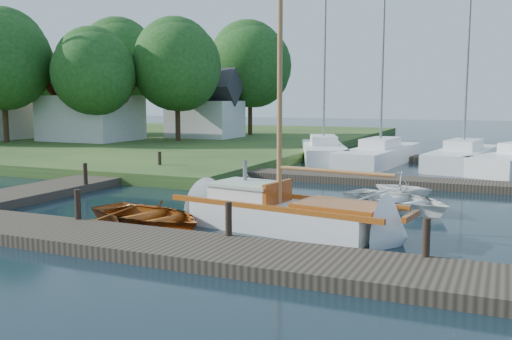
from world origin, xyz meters
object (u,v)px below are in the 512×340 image
at_px(tree_1, 3,60).
at_px(tree_7, 250,65).
at_px(marina_boat_1, 380,154).
at_px(marina_boat_2, 463,156).
at_px(mooring_post_1, 78,204).
at_px(mooring_post_3, 426,237).
at_px(tender_d, 404,184).
at_px(house_c, 205,110).
at_px(dinghy, 148,212).
at_px(tender_b, 247,178).
at_px(mooring_post_2, 229,219).
at_px(house_a, 91,106).
at_px(tree_5, 27,75).
at_px(mooring_post_5, 160,160).
at_px(tree_2, 94,72).
at_px(tender_c, 397,197).
at_px(marina_boat_0, 323,150).
at_px(tree_3, 177,65).
at_px(tree_4, 119,63).
at_px(mooring_post_4, 85,174).
at_px(sailboat, 291,218).

bearing_deg(tree_1, tree_7, 49.40).
height_order(marina_boat_1, marina_boat_2, marina_boat_2).
xyz_separation_m(mooring_post_1, mooring_post_3, (9.00, 0.00, 0.00)).
xyz_separation_m(mooring_post_1, tender_d, (7.20, 8.18, -0.16)).
bearing_deg(house_c, dinghy, -64.30).
bearing_deg(tender_b, mooring_post_2, -169.75).
distance_m(house_a, tree_5, 11.06).
height_order(mooring_post_5, tree_5, tree_5).
xyz_separation_m(marina_boat_2, tree_2, (-23.40, -0.16, 4.67)).
xyz_separation_m(mooring_post_5, tree_2, (-11.00, 9.05, 4.55)).
relative_size(tender_c, tender_d, 1.86).
bearing_deg(marina_boat_0, tree_1, 75.33).
bearing_deg(tender_c, mooring_post_2, -174.55).
bearing_deg(tree_2, mooring_post_2, -44.33).
bearing_deg(mooring_post_3, tree_3, 130.95).
bearing_deg(tree_3, tree_7, 75.96).
height_order(house_a, tree_7, tree_7).
distance_m(tree_2, tree_4, 9.01).
height_order(mooring_post_4, tender_c, mooring_post_4).
bearing_deg(marina_boat_0, tree_3, 52.02).
height_order(marina_boat_0, tree_1, marina_boat_0).
distance_m(tender_b, house_a, 23.21).
xyz_separation_m(tender_b, marina_boat_1, (2.64, 11.28, 0.01)).
bearing_deg(tender_c, house_a, 88.33).
relative_size(tree_3, tree_5, 1.08).
height_order(mooring_post_5, dinghy, mooring_post_5).
height_order(house_a, tree_5, tree_5).
height_order(house_c, tree_2, tree_2).
distance_m(marina_boat_2, tree_5, 36.20).
height_order(dinghy, tree_7, tree_7).
height_order(mooring_post_3, marina_boat_0, marina_boat_0).
bearing_deg(dinghy, tree_7, 35.64).
relative_size(tender_c, tree_7, 0.41).
bearing_deg(marina_boat_0, tender_c, -174.48).
relative_size(house_c, tree_4, 0.55).
height_order(mooring_post_3, tree_1, tree_1).
relative_size(mooring_post_3, tender_c, 0.21).
bearing_deg(mooring_post_5, tender_d, -9.24).
relative_size(tender_b, tree_7, 0.22).
height_order(tender_b, marina_boat_0, marina_boat_0).
bearing_deg(tender_d, mooring_post_4, 117.97).
bearing_deg(mooring_post_5, tender_c, -18.18).
distance_m(mooring_post_1, house_c, 29.22).
height_order(mooring_post_4, tree_5, tree_5).
relative_size(marina_boat_2, house_c, 2.21).
bearing_deg(mooring_post_2, marina_boat_2, 78.53).
bearing_deg(marina_boat_1, tree_4, 75.86).
height_order(mooring_post_3, tree_4, tree_4).
height_order(mooring_post_1, sailboat, sailboat).
height_order(mooring_post_2, mooring_post_3, same).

